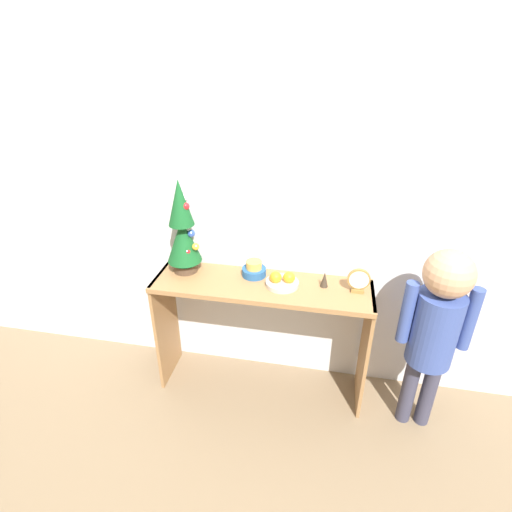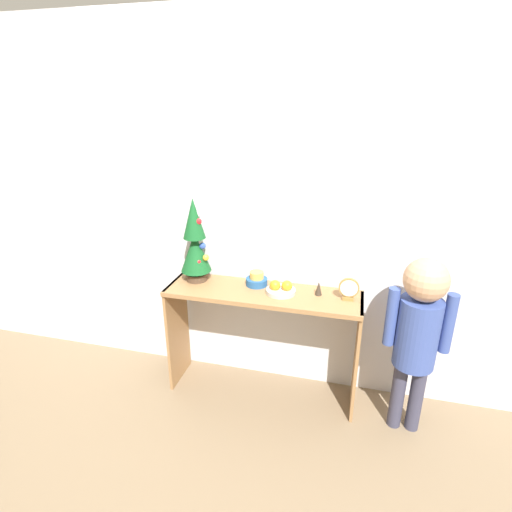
{
  "view_description": "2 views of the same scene",
  "coord_description": "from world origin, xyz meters",
  "views": [
    {
      "loc": [
        0.35,
        -1.77,
        2.02
      ],
      "look_at": [
        -0.04,
        0.19,
        0.97
      ],
      "focal_mm": 28.0,
      "sensor_mm": 36.0,
      "label": 1
    },
    {
      "loc": [
        0.54,
        -2.11,
        1.94
      ],
      "look_at": [
        -0.05,
        0.2,
        1.03
      ],
      "focal_mm": 28.0,
      "sensor_mm": 36.0,
      "label": 2
    }
  ],
  "objects": [
    {
      "name": "console_table",
      "position": [
        0.0,
        0.18,
        0.61
      ],
      "size": [
        1.29,
        0.36,
        0.79
      ],
      "color": "olive",
      "rests_on": "ground_plane"
    },
    {
      "name": "back_wall",
      "position": [
        0.0,
        0.41,
        1.25
      ],
      "size": [
        7.0,
        0.05,
        2.5
      ],
      "primitive_type": "cube",
      "color": "silver",
      "rests_on": "ground_plane"
    },
    {
      "name": "singing_bowl",
      "position": [
        -0.06,
        0.27,
        0.83
      ],
      "size": [
        0.15,
        0.15,
        0.1
      ],
      "color": "#235189",
      "rests_on": "console_table"
    },
    {
      "name": "fruit_bowl",
      "position": [
        0.12,
        0.19,
        0.82
      ],
      "size": [
        0.19,
        0.19,
        0.09
      ],
      "color": "#B7B2A8",
      "rests_on": "console_table"
    },
    {
      "name": "child_figure",
      "position": [
        0.96,
        0.07,
        0.74
      ],
      "size": [
        0.38,
        0.25,
        1.15
      ],
      "color": "#38384C",
      "rests_on": "ground_plane"
    },
    {
      "name": "ground_plane",
      "position": [
        0.0,
        0.0,
        0.0
      ],
      "size": [
        12.0,
        12.0,
        0.0
      ],
      "primitive_type": "plane",
      "color": "#7A664C"
    },
    {
      "name": "desk_clock",
      "position": [
        0.55,
        0.2,
        0.86
      ],
      "size": [
        0.13,
        0.04,
        0.15
      ],
      "color": "olive",
      "rests_on": "console_table"
    },
    {
      "name": "figurine",
      "position": [
        0.36,
        0.22,
        0.84
      ],
      "size": [
        0.05,
        0.05,
        0.09
      ],
      "color": "#382D23",
      "rests_on": "console_table"
    },
    {
      "name": "mini_tree",
      "position": [
        -0.49,
        0.25,
        1.06
      ],
      "size": [
        0.21,
        0.21,
        0.58
      ],
      "color": "#4C3828",
      "rests_on": "console_table"
    }
  ]
}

